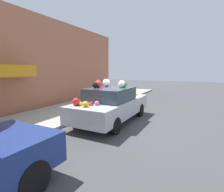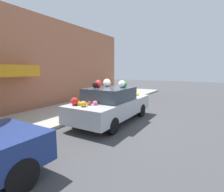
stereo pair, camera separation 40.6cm
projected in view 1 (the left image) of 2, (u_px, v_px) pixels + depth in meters
ground_plane at (109, 120)px, 7.72m from camera, size 60.00×60.00×0.00m
sidewalk_curb at (62, 112)px, 8.92m from camera, size 24.00×3.20×0.13m
building_facade at (26, 62)px, 9.37m from camera, size 18.00×1.20×5.34m
fire_hydrant at (97, 101)px, 9.97m from camera, size 0.20×0.20×0.70m
art_car at (111, 104)px, 7.50m from camera, size 4.37×1.87×1.81m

